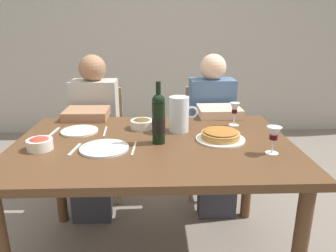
# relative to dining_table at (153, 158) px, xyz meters

# --- Properties ---
(back_wall) EXTENTS (8.00, 0.10, 2.80)m
(back_wall) POSITION_rel_dining_table_xyz_m (0.00, 2.48, 0.73)
(back_wall) COLOR #B2ADA3
(back_wall) RESTS_ON ground
(dining_table) EXTENTS (1.50, 1.00, 0.76)m
(dining_table) POSITION_rel_dining_table_xyz_m (0.00, 0.00, 0.00)
(dining_table) COLOR brown
(dining_table) RESTS_ON ground
(wine_bottle) EXTENTS (0.07, 0.07, 0.33)m
(wine_bottle) POSITION_rel_dining_table_xyz_m (0.03, -0.01, 0.23)
(wine_bottle) COLOR black
(wine_bottle) RESTS_ON dining_table
(water_pitcher) EXTENTS (0.17, 0.12, 0.21)m
(water_pitcher) POSITION_rel_dining_table_xyz_m (0.15, 0.18, 0.18)
(water_pitcher) COLOR silver
(water_pitcher) RESTS_ON dining_table
(baked_tart) EXTENTS (0.27, 0.27, 0.06)m
(baked_tart) POSITION_rel_dining_table_xyz_m (0.37, 0.02, 0.12)
(baked_tart) COLOR white
(baked_tart) RESTS_ON dining_table
(salad_bowl) EXTENTS (0.13, 0.13, 0.06)m
(salad_bowl) POSITION_rel_dining_table_xyz_m (-0.57, -0.09, 0.13)
(salad_bowl) COLOR silver
(salad_bowl) RESTS_ON dining_table
(olive_bowl) EXTENTS (0.14, 0.14, 0.06)m
(olive_bowl) POSITION_rel_dining_table_xyz_m (-0.07, 0.24, 0.12)
(olive_bowl) COLOR silver
(olive_bowl) RESTS_ON dining_table
(wine_glass_left_diner) EXTENTS (0.07, 0.07, 0.14)m
(wine_glass_left_diner) POSITION_rel_dining_table_xyz_m (0.59, -0.18, 0.19)
(wine_glass_left_diner) COLOR silver
(wine_glass_left_diner) RESTS_ON dining_table
(wine_glass_right_diner) EXTENTS (0.06, 0.06, 0.15)m
(wine_glass_right_diner) POSITION_rel_dining_table_xyz_m (0.51, 0.28, 0.20)
(wine_glass_right_diner) COLOR silver
(wine_glass_right_diner) RESTS_ON dining_table
(dinner_plate_left_setting) EXTENTS (0.25, 0.25, 0.01)m
(dinner_plate_left_setting) POSITION_rel_dining_table_xyz_m (-0.25, -0.10, 0.10)
(dinner_plate_left_setting) COLOR silver
(dinner_plate_left_setting) RESTS_ON dining_table
(dinner_plate_right_setting) EXTENTS (0.22, 0.22, 0.01)m
(dinner_plate_right_setting) POSITION_rel_dining_table_xyz_m (-0.44, 0.18, 0.10)
(dinner_plate_right_setting) COLOR silver
(dinner_plate_right_setting) RESTS_ON dining_table
(fork_left_setting) EXTENTS (0.03, 0.16, 0.00)m
(fork_left_setting) POSITION_rel_dining_table_xyz_m (-0.40, -0.10, 0.09)
(fork_left_setting) COLOR silver
(fork_left_setting) RESTS_ON dining_table
(knife_left_setting) EXTENTS (0.02, 0.18, 0.00)m
(knife_left_setting) POSITION_rel_dining_table_xyz_m (-0.10, -0.10, 0.09)
(knife_left_setting) COLOR silver
(knife_left_setting) RESTS_ON dining_table
(knife_right_setting) EXTENTS (0.02, 0.18, 0.00)m
(knife_right_setting) POSITION_rel_dining_table_xyz_m (-0.29, 0.18, 0.09)
(knife_right_setting) COLOR silver
(knife_right_setting) RESTS_ON dining_table
(spoon_right_setting) EXTENTS (0.03, 0.16, 0.00)m
(spoon_right_setting) POSITION_rel_dining_table_xyz_m (-0.59, 0.18, 0.09)
(spoon_right_setting) COLOR silver
(spoon_right_setting) RESTS_ON dining_table
(chair_left) EXTENTS (0.41, 0.41, 0.87)m
(chair_left) POSITION_rel_dining_table_xyz_m (-0.45, 0.88, -0.17)
(chair_left) COLOR #9E7A51
(chair_left) RESTS_ON ground
(diner_left) EXTENTS (0.34, 0.50, 1.16)m
(diner_left) POSITION_rel_dining_table_xyz_m (-0.45, 0.65, -0.05)
(diner_left) COLOR #B7B2A8
(diner_left) RESTS_ON ground
(chair_right) EXTENTS (0.41, 0.41, 0.87)m
(chair_right) POSITION_rel_dining_table_xyz_m (0.45, 0.91, -0.17)
(chair_right) COLOR #9E7A51
(chair_right) RESTS_ON ground
(diner_right) EXTENTS (0.34, 0.51, 1.16)m
(diner_right) POSITION_rel_dining_table_xyz_m (0.45, 0.67, -0.05)
(diner_right) COLOR #4C6B93
(diner_right) RESTS_ON ground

